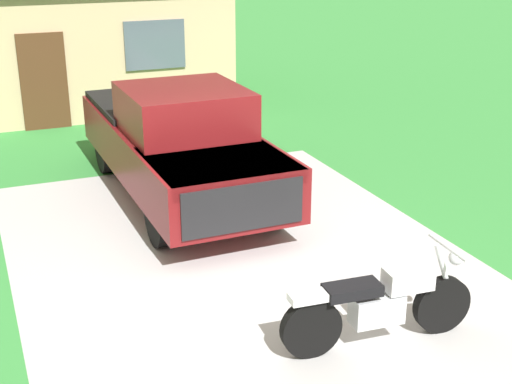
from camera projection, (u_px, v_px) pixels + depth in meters
name	position (u px, v px, depth m)	size (l,w,h in m)	color
ground_plane	(245.00, 263.00, 9.50)	(80.00, 80.00, 0.00)	#35893B
driveway_pad	(245.00, 263.00, 9.50)	(5.91, 8.55, 0.01)	#B3B3B3
motorcycle	(381.00, 304.00, 7.52)	(2.21, 0.70, 1.09)	black
pickup_truck	(177.00, 140.00, 11.60)	(2.08, 5.66, 1.90)	black
neighbor_house	(28.00, 32.00, 17.39)	(9.60, 5.60, 3.50)	tan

